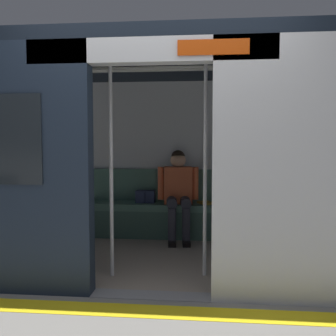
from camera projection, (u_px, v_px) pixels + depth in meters
ground_plane at (151, 296)px, 3.33m from camera, size 60.00×60.00×0.00m
platform_edge_strip at (146, 311)px, 3.03m from camera, size 8.00×0.24×0.01m
train_car at (158, 126)px, 4.33m from camera, size 6.40×2.54×2.28m
bench_seat at (172, 212)px, 5.31m from camera, size 2.54×0.44×0.47m
person_seated at (178, 188)px, 5.23m from camera, size 0.55×0.70×1.20m
handbag at (145, 196)px, 5.39m from camera, size 0.26×0.15×0.17m
book at (205, 203)px, 5.28m from camera, size 0.23×0.26×0.03m
grab_pole_door at (111, 167)px, 3.75m from camera, size 0.04×0.04×2.14m
grab_pole_far at (205, 167)px, 3.76m from camera, size 0.04×0.04×2.14m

